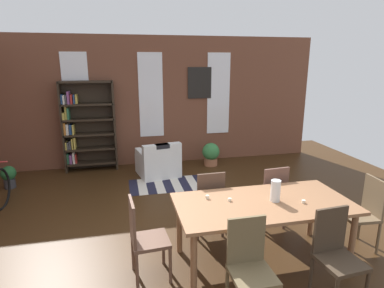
% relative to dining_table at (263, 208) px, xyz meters
% --- Properties ---
extents(ground_plane, '(10.07, 10.07, 0.00)m').
position_rel_dining_table_xyz_m(ground_plane, '(-0.88, 0.32, -0.70)').
color(ground_plane, '#3A2411').
extents(back_wall_brick, '(7.90, 0.12, 2.93)m').
position_rel_dining_table_xyz_m(back_wall_brick, '(-0.88, 4.26, 0.77)').
color(back_wall_brick, brown).
rests_on(back_wall_brick, ground).
extents(window_pane_0, '(0.55, 0.02, 1.91)m').
position_rel_dining_table_xyz_m(window_pane_0, '(-2.49, 4.19, 0.91)').
color(window_pane_0, white).
extents(window_pane_1, '(0.55, 0.02, 1.91)m').
position_rel_dining_table_xyz_m(window_pane_1, '(-0.88, 4.19, 0.91)').
color(window_pane_1, white).
extents(window_pane_2, '(0.55, 0.02, 1.91)m').
position_rel_dining_table_xyz_m(window_pane_2, '(0.73, 4.19, 0.91)').
color(window_pane_2, white).
extents(dining_table, '(2.06, 1.01, 0.78)m').
position_rel_dining_table_xyz_m(dining_table, '(0.00, 0.00, 0.00)').
color(dining_table, '#8C5F3F').
rests_on(dining_table, ground).
extents(vase_on_table, '(0.11, 0.11, 0.26)m').
position_rel_dining_table_xyz_m(vase_on_table, '(0.14, -0.00, 0.21)').
color(vase_on_table, silver).
rests_on(vase_on_table, dining_table).
extents(tealight_candle_0, '(0.04, 0.04, 0.04)m').
position_rel_dining_table_xyz_m(tealight_candle_0, '(-0.62, 0.24, 0.10)').
color(tealight_candle_0, silver).
rests_on(tealight_candle_0, dining_table).
extents(tealight_candle_1, '(0.04, 0.04, 0.03)m').
position_rel_dining_table_xyz_m(tealight_candle_1, '(0.44, -0.12, 0.09)').
color(tealight_candle_1, silver).
rests_on(tealight_candle_1, dining_table).
extents(tealight_candle_2, '(0.04, 0.04, 0.03)m').
position_rel_dining_table_xyz_m(tealight_candle_2, '(-0.38, 0.11, 0.09)').
color(tealight_candle_2, silver).
rests_on(tealight_candle_2, dining_table).
extents(dining_chair_near_left, '(0.40, 0.40, 0.95)m').
position_rel_dining_table_xyz_m(dining_chair_near_left, '(-0.46, -0.73, -0.19)').
color(dining_chair_near_left, brown).
rests_on(dining_chair_near_left, ground).
extents(dining_chair_head_right, '(0.43, 0.43, 0.95)m').
position_rel_dining_table_xyz_m(dining_chair_head_right, '(1.40, -0.01, -0.19)').
color(dining_chair_head_right, brown).
rests_on(dining_chair_head_right, ground).
extents(dining_chair_far_left, '(0.41, 0.41, 0.95)m').
position_rel_dining_table_xyz_m(dining_chair_far_left, '(-0.46, 0.73, -0.19)').
color(dining_chair_far_left, '#473327').
rests_on(dining_chair_far_left, ground).
extents(dining_chair_head_left, '(0.43, 0.43, 0.95)m').
position_rel_dining_table_xyz_m(dining_chair_head_left, '(-1.40, -0.01, -0.19)').
color(dining_chair_head_left, brown).
rests_on(dining_chair_head_left, ground).
extents(dining_chair_near_right, '(0.43, 0.43, 0.95)m').
position_rel_dining_table_xyz_m(dining_chair_near_right, '(0.46, -0.73, -0.19)').
color(dining_chair_near_right, '#3B2D20').
rests_on(dining_chair_near_right, ground).
extents(dining_chair_far_right, '(0.43, 0.43, 0.95)m').
position_rel_dining_table_xyz_m(dining_chair_far_right, '(0.47, 0.73, -0.19)').
color(dining_chair_far_right, brown).
rests_on(dining_chair_far_right, ground).
extents(bookshelf_tall, '(1.12, 0.31, 1.97)m').
position_rel_dining_table_xyz_m(bookshelf_tall, '(-2.34, 4.01, 0.30)').
color(bookshelf_tall, '#2D2319').
rests_on(bookshelf_tall, ground).
extents(armchair_white, '(0.94, 0.94, 0.75)m').
position_rel_dining_table_xyz_m(armchair_white, '(-0.85, 3.30, -0.42)').
color(armchair_white, white).
rests_on(armchair_white, ground).
extents(potted_plant_by_shelf, '(0.40, 0.40, 0.53)m').
position_rel_dining_table_xyz_m(potted_plant_by_shelf, '(0.43, 3.71, -0.42)').
color(potted_plant_by_shelf, '#9E6042').
rests_on(potted_plant_by_shelf, ground).
extents(potted_plant_corner, '(0.28, 0.28, 0.43)m').
position_rel_dining_table_xyz_m(potted_plant_corner, '(-3.73, 3.22, -0.46)').
color(potted_plant_corner, '#333338').
rests_on(potted_plant_corner, ground).
extents(striped_rug, '(1.50, 0.83, 0.01)m').
position_rel_dining_table_xyz_m(striped_rug, '(-0.74, 2.71, -0.70)').
color(striped_rug, '#1E1E33').
rests_on(striped_rug, ground).
extents(framed_picture, '(0.56, 0.03, 0.72)m').
position_rel_dining_table_xyz_m(framed_picture, '(0.27, 4.18, 1.18)').
color(framed_picture, black).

